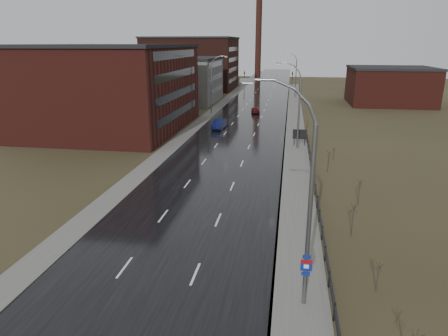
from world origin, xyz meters
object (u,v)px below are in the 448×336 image
(streetlight_main, at_px, (304,202))
(car_far, at_px, (256,110))
(car_near, at_px, (219,124))
(billboard, at_px, (300,135))

(streetlight_main, relative_size, car_far, 3.04)
(car_near, height_order, car_far, car_near)
(car_near, bearing_deg, billboard, -33.47)
(streetlight_main, bearing_deg, car_near, 105.21)
(streetlight_main, distance_m, car_far, 62.37)
(streetlight_main, relative_size, billboard, 5.07)
(car_near, distance_m, car_far, 16.97)
(billboard, height_order, car_far, billboard)
(billboard, height_order, car_near, billboard)
(car_near, bearing_deg, car_far, 77.49)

